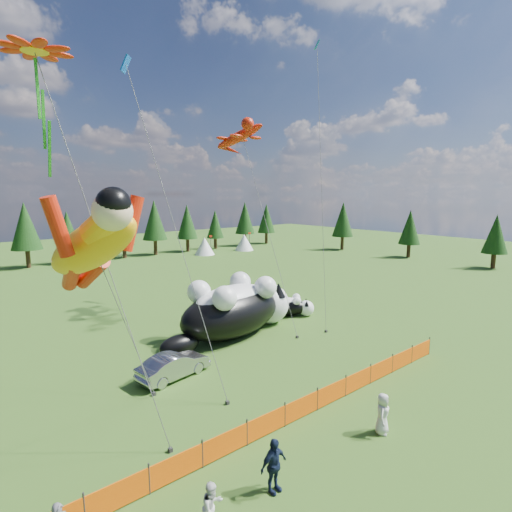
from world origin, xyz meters
The scene contains 15 objects.
ground centered at (0.00, 0.00, 0.00)m, with size 160.00×160.00×0.00m, color #103409.
safety_fence centered at (0.00, -3.00, 0.50)m, with size 22.06×0.06×1.10m.
tree_line centered at (0.00, 45.00, 4.00)m, with size 90.00×4.00×8.00m, color black, non-canonical shape.
festival_tents centered at (11.00, 40.00, 1.40)m, with size 50.00×3.20×2.80m, color white, non-canonical shape.
cat_large centered at (4.10, 7.16, 1.92)m, with size 11.14×5.18×4.04m.
cat_small centered at (9.87, 8.08, 0.80)m, with size 3.81×3.57×1.68m.
car centered at (-2.42, 4.03, 0.66)m, with size 1.40×4.01×1.32m, color #A9AAAE.
spectator_b centered at (-6.22, -5.53, 0.78)m, with size 0.76×0.45×1.57m, color silver.
spectator_c centered at (-3.81, -5.44, 0.92)m, with size 1.08×0.55×1.85m, color #141F39.
spectator_e centered at (1.75, -5.83, 0.84)m, with size 0.82×0.54×1.69m, color silver.
superhero_kite centered at (-7.81, -1.35, 8.02)m, with size 6.58×7.19×10.92m.
gecko_kite centered at (8.21, 12.26, 14.17)m, with size 5.25×11.88×16.46m.
flower_kite centered at (-8.30, 1.93, 14.33)m, with size 4.52×5.11×15.03m.
diamond_kite_a centered at (-3.32, 5.96, 15.40)m, with size 2.08×6.81×17.31m.
diamond_kite_b centered at (12.38, 7.81, 19.27)m, with size 3.87×5.18×21.88m.
Camera 1 is at (-11.67, -14.14, 9.62)m, focal length 28.00 mm.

